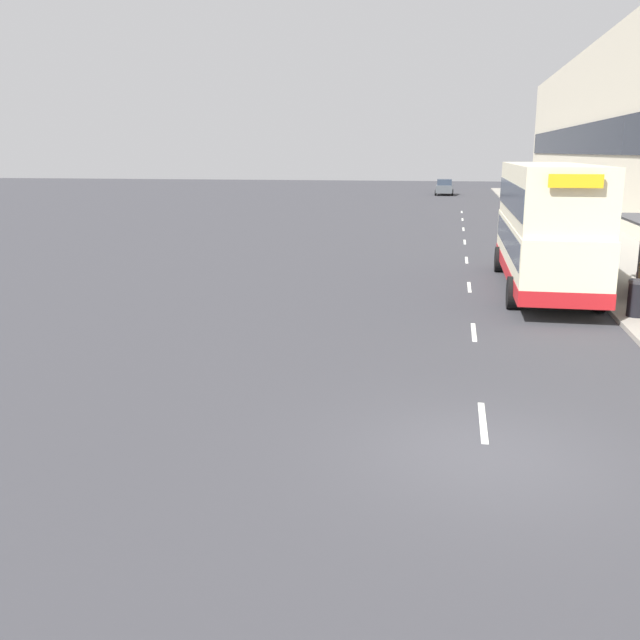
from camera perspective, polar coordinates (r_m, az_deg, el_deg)
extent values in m
plane|color=#38383D|center=(11.83, 13.15, -10.48)|extent=(220.00, 220.00, 0.00)
cube|color=gray|center=(50.07, 18.87, 7.30)|extent=(5.00, 93.00, 0.14)
cube|color=beige|center=(50.61, 24.03, 13.99)|extent=(3.00, 93.00, 12.56)
cube|color=black|center=(50.27, 22.21, 13.44)|extent=(0.12, 89.28, 2.26)
cube|color=silver|center=(13.16, 12.90, -7.95)|extent=(0.12, 2.00, 0.01)
cube|color=silver|center=(19.47, 12.21, -0.95)|extent=(0.12, 2.00, 0.01)
cube|color=silver|center=(25.93, 11.86, 2.59)|extent=(0.12, 2.00, 0.01)
cube|color=silver|center=(32.45, 11.64, 4.72)|extent=(0.12, 2.00, 0.01)
cube|color=silver|center=(39.01, 11.50, 6.13)|extent=(0.12, 2.00, 0.01)
cube|color=silver|center=(45.58, 11.40, 7.14)|extent=(0.12, 2.00, 0.01)
cube|color=silver|center=(52.16, 11.33, 7.89)|extent=(0.12, 2.00, 0.01)
cube|color=silver|center=(58.74, 11.27, 8.47)|extent=(0.12, 2.00, 0.01)
cylinder|color=#4C4C51|center=(23.54, 24.17, 3.93)|extent=(0.10, 0.10, 2.40)
cylinder|color=#4C4C51|center=(27.41, 22.28, 5.28)|extent=(0.10, 0.10, 2.40)
cube|color=beige|center=(25.88, 17.51, 5.42)|extent=(2.55, 10.88, 1.85)
cube|color=beige|center=(25.71, 17.81, 9.62)|extent=(2.50, 10.55, 1.95)
cube|color=#B2191E|center=(25.98, 17.40, 3.90)|extent=(2.58, 10.93, 0.45)
cube|color=#2D3847|center=(25.83, 17.57, 6.24)|extent=(2.58, 10.22, 0.81)
cube|color=#2D3847|center=(25.71, 17.79, 9.40)|extent=(2.55, 10.22, 0.94)
cube|color=yellow|center=(20.32, 19.78, 10.42)|extent=(1.40, 0.08, 0.36)
cylinder|color=black|center=(29.54, 14.11, 4.73)|extent=(0.30, 1.00, 1.00)
cylinder|color=black|center=(29.81, 19.01, 4.48)|extent=(0.30, 1.00, 1.00)
cylinder|color=black|center=(22.58, 15.11, 2.12)|extent=(0.30, 1.00, 1.00)
cylinder|color=black|center=(22.93, 21.47, 1.82)|extent=(0.30, 1.00, 1.00)
cube|color=#4C5156|center=(81.80, 9.91, 10.31)|extent=(1.80, 4.42, 0.79)
cube|color=#2D3847|center=(81.99, 9.94, 10.82)|extent=(1.58, 2.12, 0.65)
cylinder|color=black|center=(80.45, 10.54, 9.96)|extent=(0.20, 0.60, 0.60)
cylinder|color=black|center=(80.47, 9.24, 10.01)|extent=(0.20, 0.60, 0.60)
cylinder|color=black|center=(83.19, 10.55, 10.06)|extent=(0.20, 0.60, 0.60)
cylinder|color=black|center=(83.21, 9.29, 10.11)|extent=(0.20, 0.60, 0.60)
cylinder|color=black|center=(22.06, 24.04, 1.47)|extent=(0.52, 0.52, 0.95)
cylinder|color=#2D2D33|center=(21.97, 24.16, 2.81)|extent=(0.55, 0.55, 0.10)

